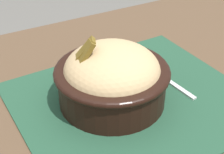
{
  "coord_description": "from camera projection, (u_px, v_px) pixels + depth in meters",
  "views": [
    {
      "loc": [
        -0.24,
        -0.38,
        1.08
      ],
      "look_at": [
        -0.01,
        0.04,
        0.76
      ],
      "focal_mm": 54.8,
      "sensor_mm": 36.0,
      "label": 1
    }
  ],
  "objects": [
    {
      "name": "table",
      "position": [
        126.0,
        140.0,
        0.62
      ],
      "size": [
        1.35,
        0.81,
        0.7
      ],
      "color": "#4C3826",
      "rests_on": "ground_plane"
    },
    {
      "name": "fork",
      "position": [
        167.0,
        80.0,
        0.66
      ],
      "size": [
        0.03,
        0.13,
        0.0
      ],
      "color": "#BCBCBC",
      "rests_on": "placemat"
    },
    {
      "name": "bowl",
      "position": [
        112.0,
        77.0,
        0.59
      ],
      "size": [
        0.2,
        0.2,
        0.13
      ],
      "color": "black",
      "rests_on": "placemat"
    },
    {
      "name": "placemat",
      "position": [
        133.0,
        100.0,
        0.62
      ],
      "size": [
        0.41,
        0.37,
        0.0
      ],
      "primitive_type": "cube",
      "rotation": [
        0.0,
        0.0,
        0.03
      ],
      "color": "#1E422D",
      "rests_on": "table"
    }
  ]
}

